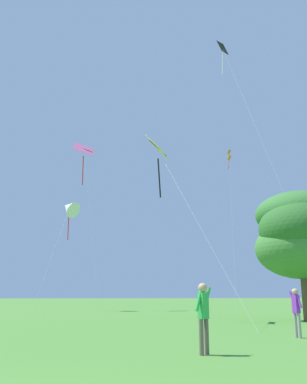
% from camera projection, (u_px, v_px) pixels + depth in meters
% --- Properties ---
extents(kite_yellow_diamond, '(3.38, 9.47, 11.34)m').
position_uv_depth(kite_yellow_diamond, '(159.00, 158.00, 26.70)').
color(kite_yellow_diamond, yellow).
rests_on(kite_yellow_diamond, ground_plane).
extents(kite_orange_box, '(2.40, 5.86, 18.67)m').
position_uv_depth(kite_orange_box, '(229.00, 157.00, 51.34)').
color(kite_orange_box, orange).
rests_on(kite_orange_box, ground_plane).
extents(kite_black_large, '(2.86, 12.74, 26.46)m').
position_uv_depth(kite_black_large, '(225.00, 59.00, 41.92)').
color(kite_black_large, black).
rests_on(kite_black_large, ground_plane).
extents(kite_white_distant, '(3.94, 7.25, 11.38)m').
position_uv_depth(kite_white_distant, '(69.00, 208.00, 43.96)').
color(kite_white_distant, white).
rests_on(kite_white_distant, ground_plane).
extents(kite_pink_low, '(3.08, 6.76, 17.90)m').
position_uv_depth(kite_pink_low, '(84.00, 158.00, 46.30)').
color(kite_pink_low, pink).
rests_on(kite_pink_low, ground_plane).
extents(person_child_small, '(0.26, 0.56, 1.75)m').
position_uv_depth(person_child_small, '(296.00, 308.00, 15.52)').
color(person_child_small, gray).
rests_on(person_child_small, ground_plane).
extents(person_with_spool, '(0.56, 0.34, 1.82)m').
position_uv_depth(person_with_spool, '(203.00, 311.00, 11.20)').
color(person_with_spool, '#665B4C').
rests_on(person_with_spool, ground_plane).
extents(tree_left_oak, '(5.76, 6.10, 7.86)m').
position_uv_depth(tree_left_oak, '(300.00, 232.00, 25.96)').
color(tree_left_oak, brown).
rests_on(tree_left_oak, ground_plane).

